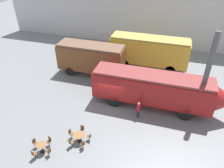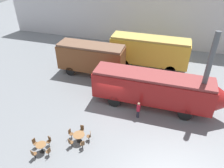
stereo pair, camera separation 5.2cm
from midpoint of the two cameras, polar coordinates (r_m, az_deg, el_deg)
name	(u,v)px [view 1 (the left image)]	position (r m, az deg, el deg)	size (l,w,h in m)	color
ground_plane	(112,103)	(21.81, -0.17, -5.01)	(80.00, 80.00, 0.00)	gray
backdrop_wall	(142,15)	(33.38, 7.90, 17.37)	(44.00, 0.15, 9.00)	silver
passenger_coach_vintage	(149,50)	(27.22, 9.64, 8.68)	(9.36, 2.51, 4.01)	gold
passenger_coach_wooden	(91,57)	(25.68, -5.54, 7.02)	(7.69, 2.55, 3.75)	brown
streamlined_locomotive	(160,89)	(20.57, 12.48, -1.27)	(12.97, 2.50, 3.50)	maroon
cafe_table_near	(42,146)	(17.91, -18.02, -15.25)	(0.78, 0.78, 0.76)	black
cafe_table_mid	(79,136)	(17.97, -8.67, -13.27)	(0.93, 0.93, 0.73)	black
cafe_chair_0	(49,151)	(17.52, -16.28, -16.56)	(0.39, 0.37, 0.87)	black
cafe_chair_1	(49,141)	(18.24, -16.16, -14.00)	(0.37, 0.39, 0.87)	black
cafe_chair_2	(35,143)	(18.42, -19.58, -14.25)	(0.39, 0.37, 0.87)	black
cafe_chair_3	(34,154)	(17.70, -19.88, -16.79)	(0.37, 0.39, 0.87)	black
cafe_chair_4	(83,144)	(17.48, -7.73, -15.27)	(0.40, 0.40, 0.87)	black
cafe_chair_5	(90,136)	(18.01, -5.93, -13.24)	(0.40, 0.38, 0.87)	black
cafe_chair_6	(82,129)	(18.58, -7.89, -11.61)	(0.36, 0.37, 0.87)	black
cafe_chair_7	(71,133)	(18.42, -10.83, -12.47)	(0.38, 0.36, 0.87)	black
cafe_chair_8	(71,142)	(17.74, -10.87, -14.74)	(0.39, 0.40, 0.87)	black
visitor_person	(138,109)	(19.79, 6.83, -6.62)	(0.34, 0.34, 1.66)	#262633
support_pillar	(206,77)	(19.80, 23.24, 1.59)	(0.44, 0.44, 8.00)	#4C5156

